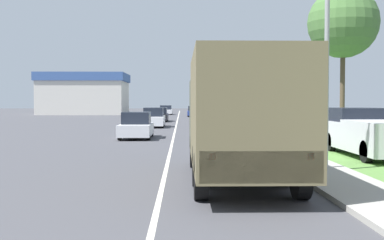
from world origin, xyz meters
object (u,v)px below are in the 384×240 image
Objects in this scene: car_farthest_ahead at (166,110)px; lamp_post at (319,42)px; car_third_ahead at (159,115)px; car_fourth_ahead at (194,112)px; car_nearest_ahead at (136,126)px; pickup_truck at (370,133)px; military_truck at (239,114)px; car_second_ahead at (154,118)px.

car_farthest_ahead is 0.71× the size of lamp_post.
car_third_ahead reaches higher than car_fourth_ahead.
car_nearest_ahead is 0.97× the size of car_farthest_ahead.
pickup_truck is (9.45, -30.94, 0.25)m from car_third_ahead.
car_farthest_ahead is (-0.10, 24.40, -0.00)m from car_third_ahead.
military_truck reaches higher than car_nearest_ahead.
car_nearest_ahead is at bearing -90.54° from car_third_ahead.
car_second_ahead reaches higher than car_nearest_ahead.
car_second_ahead is 0.73× the size of lamp_post.
military_truck is at bearing -90.16° from car_fourth_ahead.
car_fourth_ahead is at bearing 75.15° from car_third_ahead.
car_second_ahead is 0.77× the size of pickup_truck.
car_second_ahead is at bearing -98.66° from car_fourth_ahead.
military_truck is 36.78m from car_third_ahead.
lamp_post reaches higher than car_second_ahead.
military_truck is 1.30× the size of pickup_truck.
car_fourth_ahead is (3.87, 25.42, -0.06)m from car_second_ahead.
car_third_ahead reaches higher than car_farthest_ahead.
car_second_ahead is at bearing -89.55° from car_third_ahead.
car_second_ahead reaches higher than car_farthest_ahead.
pickup_truck reaches higher than car_third_ahead.
pickup_truck is (9.66, -8.97, 0.23)m from car_nearest_ahead.
car_farthest_ahead is 59.67m from lamp_post.
pickup_truck is (9.37, -20.44, 0.20)m from car_second_ahead.
car_second_ahead is 22.49m from pickup_truck.
military_truck is 1.66× the size of car_third_ahead.
car_farthest_ahead is (-3.92, 60.96, -1.11)m from military_truck.
car_third_ahead is 15.44m from car_fourth_ahead.
pickup_truck reaches higher than car_second_ahead.
car_third_ahead is at bearing 100.37° from lamp_post.
car_second_ahead is (-3.73, 26.06, -1.05)m from military_truck.
car_fourth_ahead is (0.14, 51.49, -1.11)m from military_truck.
car_second_ahead is 25.33m from lamp_post.
car_nearest_ahead is 0.93× the size of car_third_ahead.
military_truck reaches higher than car_third_ahead.
car_second_ahead is 0.98× the size of car_third_ahead.
car_nearest_ahead reaches higher than car_third_ahead.
military_truck reaches higher than car_second_ahead.
pickup_truck reaches higher than car_fourth_ahead.
car_fourth_ahead is 0.68× the size of pickup_truck.
car_second_ahead reaches higher than car_fourth_ahead.
car_nearest_ahead is 21.97m from car_third_ahead.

